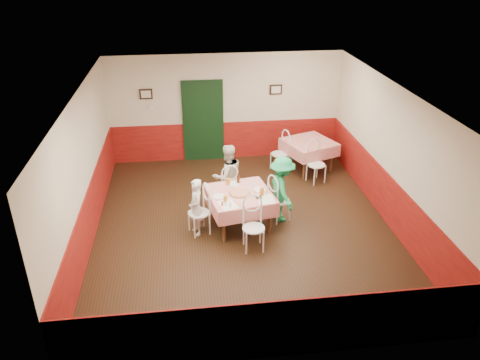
{
  "coord_description": "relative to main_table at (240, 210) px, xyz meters",
  "views": [
    {
      "loc": [
        -1.08,
        -8.15,
        5.16
      ],
      "look_at": [
        -0.06,
        -0.02,
        1.05
      ],
      "focal_mm": 35.0,
      "sensor_mm": 36.0,
      "label": 1
    }
  ],
  "objects": [
    {
      "name": "ceiling",
      "position": [
        0.06,
        0.02,
        2.42
      ],
      "size": [
        7.0,
        7.0,
        0.0
      ],
      "primitive_type": "plane",
      "color": "white",
      "rests_on": "back_wall"
    },
    {
      "name": "thermostat",
      "position": [
        -1.84,
        3.47,
        1.12
      ],
      "size": [
        0.1,
        0.03,
        0.1
      ],
      "primitive_type": "cube",
      "color": "white",
      "rests_on": "back_wall"
    },
    {
      "name": "menu_left",
      "position": [
        -0.29,
        -0.44,
        0.39
      ],
      "size": [
        0.41,
        0.47,
        0.0
      ],
      "primitive_type": "cube",
      "rotation": [
        0.0,
        0.0,
        0.32
      ],
      "color": "white",
      "rests_on": "main_table"
    },
    {
      "name": "chair_near",
      "position": [
        0.15,
        -0.84,
        0.08
      ],
      "size": [
        0.43,
        0.43,
        0.9
      ],
      "primitive_type": null,
      "rotation": [
        0.0,
        0.0,
        0.02
      ],
      "color": "white",
      "rests_on": "ground"
    },
    {
      "name": "shaker_b",
      "position": [
        -0.25,
        -0.54,
        0.43
      ],
      "size": [
        0.04,
        0.04,
        0.09
      ],
      "primitive_type": "cylinder",
      "rotation": [
        0.0,
        0.0,
        0.18
      ],
      "color": "silver",
      "rests_on": "main_table"
    },
    {
      "name": "front_wall",
      "position": [
        0.06,
        -3.48,
        1.02
      ],
      "size": [
        6.0,
        0.1,
        2.8
      ],
      "primitive_type": "cube",
      "color": "beige",
      "rests_on": "ground"
    },
    {
      "name": "right_wall",
      "position": [
        3.06,
        0.02,
        1.02
      ],
      "size": [
        0.1,
        7.0,
        2.8
      ],
      "primitive_type": "cube",
      "color": "beige",
      "rests_on": "ground"
    },
    {
      "name": "chair_left",
      "position": [
        -0.84,
        -0.15,
        0.08
      ],
      "size": [
        0.53,
        0.53,
        0.9
      ],
      "primitive_type": null,
      "rotation": [
        0.0,
        0.0,
        -1.25
      ],
      "color": "white",
      "rests_on": "ground"
    },
    {
      "name": "shaker_c",
      "position": [
        -0.4,
        -0.46,
        0.43
      ],
      "size": [
        0.04,
        0.04,
        0.09
      ],
      "primitive_type": "cylinder",
      "rotation": [
        0.0,
        0.0,
        0.18
      ],
      "color": "#B23319",
      "rests_on": "main_table"
    },
    {
      "name": "menu_right",
      "position": [
        0.47,
        -0.31,
        0.39
      ],
      "size": [
        0.31,
        0.41,
        0.0
      ],
      "primitive_type": "cube",
      "rotation": [
        0.0,
        0.0,
        -0.03
      ],
      "color": "white",
      "rests_on": "main_table"
    },
    {
      "name": "second_table",
      "position": [
        2.07,
        2.52,
        0.0
      ],
      "size": [
        1.45,
        1.45,
        0.77
      ],
      "primitive_type": "cube",
      "rotation": [
        0.0,
        0.0,
        0.37
      ],
      "color": "red",
      "rests_on": "ground"
    },
    {
      "name": "plate_left",
      "position": [
        -0.43,
        -0.1,
        0.39
      ],
      "size": [
        0.29,
        0.29,
        0.01
      ],
      "primitive_type": "cylinder",
      "rotation": [
        0.0,
        0.0,
        0.18
      ],
      "color": "white",
      "rests_on": "main_table"
    },
    {
      "name": "wainscot_left",
      "position": [
        -2.92,
        0.02,
        0.12
      ],
      "size": [
        0.03,
        7.0,
        1.0
      ],
      "primitive_type": "cube",
      "color": "maroon",
      "rests_on": "ground"
    },
    {
      "name": "chair_second_b",
      "position": [
        2.07,
        1.77,
        0.08
      ],
      "size": [
        0.54,
        0.54,
        0.9
      ],
      "primitive_type": null,
      "rotation": [
        0.0,
        0.0,
        0.37
      ],
      "color": "white",
      "rests_on": "ground"
    },
    {
      "name": "glass_c",
      "position": [
        -0.2,
        0.38,
        0.46
      ],
      "size": [
        0.09,
        0.09,
        0.15
      ],
      "primitive_type": "cylinder",
      "rotation": [
        0.0,
        0.0,
        0.18
      ],
      "color": "#BF7219",
      "rests_on": "main_table"
    },
    {
      "name": "wainscot_right",
      "position": [
        3.05,
        0.02,
        0.12
      ],
      "size": [
        0.03,
        7.0,
        1.0
      ],
      "primitive_type": "cube",
      "color": "maroon",
      "rests_on": "ground"
    },
    {
      "name": "diner_left",
      "position": [
        -0.89,
        -0.16,
        0.21
      ],
      "size": [
        0.37,
        0.48,
        1.18
      ],
      "primitive_type": "imported",
      "rotation": [
        0.0,
        0.0,
        -1.35
      ],
      "color": "gray",
      "rests_on": "ground"
    },
    {
      "name": "picture_right",
      "position": [
        1.36,
        3.47,
        1.48
      ],
      "size": [
        0.32,
        0.03,
        0.26
      ],
      "primitive_type": "cube",
      "color": "black",
      "rests_on": "back_wall"
    },
    {
      "name": "diner_right",
      "position": [
        0.89,
        0.16,
        0.33
      ],
      "size": [
        0.65,
        0.98,
        1.41
      ],
      "primitive_type": "imported",
      "rotation": [
        0.0,
        0.0,
        1.72
      ],
      "color": "gray",
      "rests_on": "ground"
    },
    {
      "name": "picture_left",
      "position": [
        -1.94,
        3.47,
        1.48
      ],
      "size": [
        0.32,
        0.03,
        0.26
      ],
      "primitive_type": "cube",
      "color": "black",
      "rests_on": "back_wall"
    },
    {
      "name": "glass_b",
      "position": [
        0.42,
        -0.14,
        0.46
      ],
      "size": [
        0.1,
        0.1,
        0.15
      ],
      "primitive_type": "cylinder",
      "rotation": [
        0.0,
        0.0,
        0.18
      ],
      "color": "#BF7219",
      "rests_on": "main_table"
    },
    {
      "name": "chair_right",
      "position": [
        0.84,
        0.15,
        0.08
      ],
      "size": [
        0.55,
        0.55,
        0.9
      ],
      "primitive_type": null,
      "rotation": [
        0.0,
        0.0,
        1.98
      ],
      "color": "white",
      "rests_on": "ground"
    },
    {
      "name": "beer_bottle",
      "position": [
        0.02,
        0.43,
        0.5
      ],
      "size": [
        0.07,
        0.07,
        0.22
      ],
      "primitive_type": "cylinder",
      "rotation": [
        0.0,
        0.0,
        0.18
      ],
      "color": "#381C0A",
      "rests_on": "main_table"
    },
    {
      "name": "main_table",
      "position": [
        0.0,
        0.0,
        0.0
      ],
      "size": [
        1.42,
        1.42,
        0.77
      ],
      "primitive_type": "cube",
      "rotation": [
        0.0,
        0.0,
        0.18
      ],
      "color": "red",
      "rests_on": "ground"
    },
    {
      "name": "plate_far",
      "position": [
        -0.09,
        0.4,
        0.39
      ],
      "size": [
        0.29,
        0.29,
        0.01
      ],
      "primitive_type": "cylinder",
      "rotation": [
        0.0,
        0.0,
        0.18
      ],
      "color": "white",
      "rests_on": "main_table"
    },
    {
      "name": "diner_far",
      "position": [
        -0.16,
        0.89,
        0.34
      ],
      "size": [
        0.84,
        0.75,
        1.43
      ],
      "primitive_type": "imported",
      "rotation": [
        0.0,
        0.0,
        3.49
      ],
      "color": "gray",
      "rests_on": "ground"
    },
    {
      "name": "plate_right",
      "position": [
        0.41,
        0.08,
        0.39
      ],
      "size": [
        0.29,
        0.29,
        0.01
      ],
      "primitive_type": "cylinder",
      "rotation": [
        0.0,
        0.0,
        0.18
      ],
      "color": "white",
      "rests_on": "main_table"
    },
    {
      "name": "pizza",
      "position": [
        -0.01,
        -0.02,
        0.4
      ],
      "size": [
        0.46,
        0.46,
        0.03
      ],
      "primitive_type": "cylinder",
      "rotation": [
        0.0,
        0.0,
        0.18
      ],
      "color": "#B74723",
      "rests_on": "main_table"
    },
    {
      "name": "wainscot_front",
      "position": [
        0.06,
        -3.47,
        0.12
      ],
      "size": [
        6.0,
        0.03,
        1.0
      ],
      "primitive_type": "cube",
      "color": "maroon",
      "rests_on": "ground"
    },
    {
      "name": "glass_a",
      "position": [
        -0.33,
        -0.34,
        0.45
      ],
      "size": [
        0.08,
        0.08,
        0.13
      ],
      "primitive_type": "cylinder",
      "rotation": [
        0.0,
        0.0,
        0.18
      ],
      "color": "#BF7219",
      "rests_on": "main_table"
    },
    {
      "name": "wallet",
      "position": [
        0.34,
        -0.24,
        0.4
      ],
      "size": [
        0.12,
        0.11,
        0.02
      ],
      "primitive_type": "cube",
      "rotation": [
        0.0,
        0.0,
        0.18
      ],
      "color": "black",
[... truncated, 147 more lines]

